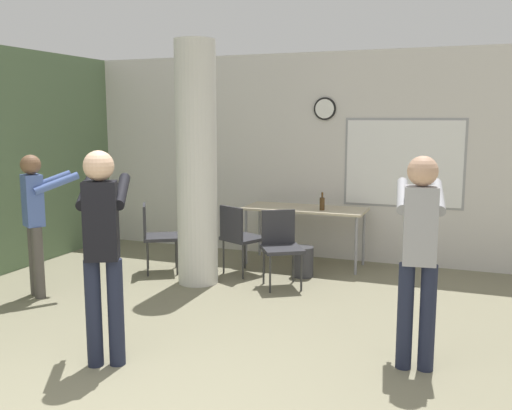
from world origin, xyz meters
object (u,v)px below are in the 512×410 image
Objects in this scene: bottle_on_table at (322,203)px; folding_table at (305,212)px; person_watching_back at (36,214)px; chair_near_pillar at (156,232)px; person_playing_side at (419,246)px; person_playing_front at (102,241)px; chair_table_front at (281,243)px; chair_table_left at (239,234)px.

folding_table is at bearing 156.71° from bottle_on_table.
folding_table is at bearing 44.88° from person_watching_back.
person_watching_back is (-0.70, -1.29, 0.40)m from chair_near_pillar.
person_playing_side is 4.04m from person_watching_back.
person_playing_front is 2.11m from person_watching_back.
person_playing_front is 1.02× the size of person_playing_side.
chair_near_pillar is 1.65m from chair_table_front.
folding_table is 1.00m from chair_table_left.
person_playing_side reaches higher than person_watching_back.
folding_table is 0.31m from bottle_on_table.
chair_table_front reaches higher than folding_table.
bottle_on_table reaches higher than chair_table_front.
chair_table_front is 0.56× the size of person_watching_back.
person_playing_front is (-0.61, -3.53, 0.29)m from folding_table.
chair_near_pillar is at bearing -147.83° from folding_table.
bottle_on_table is 0.26× the size of chair_table_left.
chair_table_front is at bearing 76.17° from person_playing_front.
chair_table_left is 2.36m from person_watching_back.
person_playing_side is (2.30, -1.97, 0.47)m from chair_table_left.
person_playing_front reaches higher than chair_table_front.
person_watching_back is at bearing -150.90° from chair_table_front.
bottle_on_table is at bearing 118.52° from person_playing_side.
person_playing_side is at bearing -40.56° from chair_table_left.
person_playing_side is (1.67, -1.71, 0.47)m from chair_table_front.
chair_near_pillar is at bearing -179.65° from chair_table_front.
chair_near_pillar is 0.56× the size of person_watching_back.
person_watching_back is (-2.34, -2.33, 0.20)m from folding_table.
folding_table is 0.93× the size of person_playing_front.
person_playing_front is at bearing -104.22° from bottle_on_table.
person_playing_side reaches higher than chair_table_left.
chair_table_front is at bearing -89.59° from folding_table.
folding_table is 1.02× the size of person_watching_back.
chair_near_pillar is (-1.64, -1.03, -0.20)m from folding_table.
person_playing_side is (3.32, -1.70, 0.47)m from chair_near_pillar.
chair_near_pillar and chair_table_front have the same top height.
folding_table is at bearing 90.41° from chair_table_front.
person_playing_front is (0.00, -2.76, 0.49)m from chair_table_left.
chair_table_left is 1.00× the size of chair_near_pillar.
folding_table is 1.04m from chair_table_front.
bottle_on_table reaches higher than chair_near_pillar.
chair_table_left reaches higher than folding_table.
person_watching_back reaches higher than bottle_on_table.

